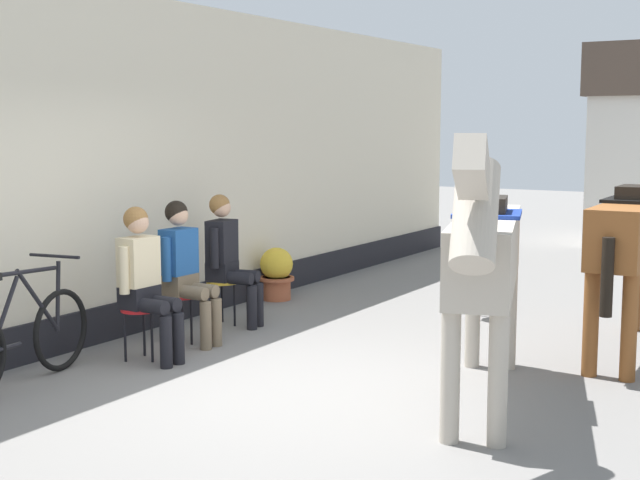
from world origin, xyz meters
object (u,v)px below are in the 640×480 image
(flower_planter_farthest, at_px, (277,273))
(spare_stool_white, at_px, (481,282))
(leaning_bicycle, at_px, (20,339))
(seated_visitor_far, at_px, (227,253))
(saddled_horse_far, at_px, (639,228))
(seated_visitor_near, at_px, (144,276))
(seated_visitor_middle, at_px, (184,265))
(saddled_horse_near, at_px, (485,254))

(flower_planter_farthest, height_order, spare_stool_white, flower_planter_farthest)
(leaning_bicycle, bearing_deg, seated_visitor_far, 88.20)
(saddled_horse_far, relative_size, spare_stool_white, 6.52)
(seated_visitor_near, height_order, leaning_bicycle, seated_visitor_near)
(seated_visitor_far, height_order, flower_planter_farthest, seated_visitor_far)
(leaning_bicycle, distance_m, spare_stool_white, 4.91)
(seated_visitor_near, relative_size, seated_visitor_far, 1.00)
(seated_visitor_middle, xyz_separation_m, seated_visitor_far, (-0.12, 0.85, 0.00))
(seated_visitor_middle, height_order, leaning_bicycle, seated_visitor_middle)
(seated_visitor_middle, distance_m, saddled_horse_far, 4.29)
(saddled_horse_far, bearing_deg, spare_stool_white, 161.83)
(flower_planter_farthest, xyz_separation_m, leaning_bicycle, (0.27, -4.08, 0.06))
(seated_visitor_far, relative_size, spare_stool_white, 3.02)
(saddled_horse_far, xyz_separation_m, leaning_bicycle, (-3.98, -3.80, -0.76))
(seated_visitor_far, bearing_deg, seated_visitor_near, -81.25)
(seated_visitor_far, bearing_deg, spare_stool_white, 38.57)
(saddled_horse_near, distance_m, leaning_bicycle, 3.75)
(leaning_bicycle, bearing_deg, saddled_horse_near, 23.57)
(saddled_horse_far, distance_m, spare_stool_white, 1.98)
(saddled_horse_near, xyz_separation_m, flower_planter_farthest, (-3.63, 2.62, -0.82))
(leaning_bicycle, bearing_deg, seated_visitor_near, 74.13)
(seated_visitor_near, bearing_deg, saddled_horse_far, 36.22)
(saddled_horse_near, relative_size, flower_planter_farthest, 4.54)
(seated_visitor_near, bearing_deg, seated_visitor_far, 98.75)
(saddled_horse_near, xyz_separation_m, saddled_horse_far, (0.62, 2.33, 0.00))
(leaning_bicycle, bearing_deg, spare_stool_white, 62.85)
(spare_stool_white, bearing_deg, saddled_horse_far, -18.17)
(saddled_horse_near, xyz_separation_m, spare_stool_white, (-1.12, 2.90, -0.76))
(saddled_horse_far, xyz_separation_m, spare_stool_white, (-1.74, 0.57, -0.76))
(seated_visitor_far, xyz_separation_m, leaning_bicycle, (-0.08, -2.65, -0.38))
(saddled_horse_far, height_order, leaning_bicycle, saddled_horse_far)
(seated_visitor_middle, xyz_separation_m, spare_stool_white, (2.03, 2.57, -0.38))
(flower_planter_farthest, relative_size, leaning_bicycle, 0.37)
(flower_planter_farthest, bearing_deg, seated_visitor_middle, -78.23)
(seated_visitor_far, xyz_separation_m, saddled_horse_near, (3.28, -1.18, 0.38))
(seated_visitor_middle, bearing_deg, seated_visitor_near, -80.73)
(seated_visitor_middle, height_order, saddled_horse_near, saddled_horse_near)
(seated_visitor_near, relative_size, saddled_horse_near, 0.48)
(saddled_horse_far, bearing_deg, flower_planter_farthest, 176.21)
(seated_visitor_near, distance_m, spare_stool_white, 3.80)
(seated_visitor_middle, height_order, spare_stool_white, seated_visitor_middle)
(seated_visitor_near, distance_m, seated_visitor_middle, 0.69)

